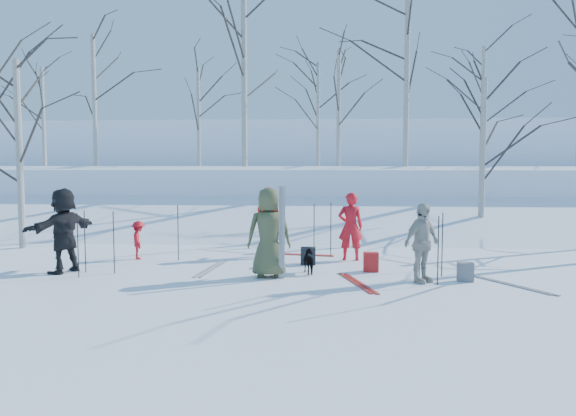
# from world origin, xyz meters

# --- Properties ---
(ground) EXTENTS (120.00, 120.00, 0.00)m
(ground) POSITION_xyz_m (0.00, 0.00, 0.00)
(ground) COLOR white
(ground) RESTS_ON ground
(snow_ramp) EXTENTS (70.00, 9.49, 4.12)m
(snow_ramp) POSITION_xyz_m (0.00, 7.00, 0.15)
(snow_ramp) COLOR white
(snow_ramp) RESTS_ON ground
(snow_plateau) EXTENTS (70.00, 18.00, 2.20)m
(snow_plateau) POSITION_xyz_m (0.00, 17.00, 1.00)
(snow_plateau) COLOR white
(snow_plateau) RESTS_ON ground
(far_hill) EXTENTS (90.00, 30.00, 6.00)m
(far_hill) POSITION_xyz_m (0.00, 38.00, 2.00)
(far_hill) COLOR white
(far_hill) RESTS_ON ground
(skier_olive_center) EXTENTS (0.96, 0.68, 1.86)m
(skier_olive_center) POSITION_xyz_m (-0.26, -0.18, 0.93)
(skier_olive_center) COLOR #434A2C
(skier_olive_center) RESTS_ON ground
(skier_red_north) EXTENTS (0.61, 0.40, 1.65)m
(skier_red_north) POSITION_xyz_m (1.48, 1.97, 0.82)
(skier_red_north) COLOR red
(skier_red_north) RESTS_ON ground
(skier_redor_behind) EXTENTS (1.07, 1.07, 1.74)m
(skier_redor_behind) POSITION_xyz_m (-0.54, 2.42, 0.87)
(skier_redor_behind) COLOR red
(skier_redor_behind) RESTS_ON ground
(skier_red_seated) EXTENTS (0.54, 0.69, 0.94)m
(skier_red_seated) POSITION_xyz_m (-3.69, 1.72, 0.47)
(skier_red_seated) COLOR red
(skier_red_seated) RESTS_ON ground
(skier_cream_east) EXTENTS (0.95, 0.90, 1.57)m
(skier_cream_east) POSITION_xyz_m (2.79, -0.46, 0.79)
(skier_cream_east) COLOR beige
(skier_cream_east) RESTS_ON ground
(skier_grey_west) EXTENTS (1.24, 1.76, 1.83)m
(skier_grey_west) POSITION_xyz_m (-4.71, -0.03, 0.91)
(skier_grey_west) COLOR black
(skier_grey_west) RESTS_ON ground
(dog) EXTENTS (0.47, 0.67, 0.51)m
(dog) POSITION_xyz_m (0.58, 0.29, 0.26)
(dog) COLOR black
(dog) RESTS_ON ground
(upright_ski_left) EXTENTS (0.10, 0.17, 1.90)m
(upright_ski_left) POSITION_xyz_m (-0.00, -0.39, 0.95)
(upright_ski_left) COLOR silver
(upright_ski_left) RESTS_ON ground
(upright_ski_right) EXTENTS (0.12, 0.23, 1.89)m
(upright_ski_right) POSITION_xyz_m (0.05, -0.41, 0.95)
(upright_ski_right) COLOR silver
(upright_ski_right) RESTS_ON ground
(ski_pair_a) EXTENTS (1.89, 2.08, 0.02)m
(ski_pair_a) POSITION_xyz_m (4.52, -0.63, 0.01)
(ski_pair_a) COLOR silver
(ski_pair_a) RESTS_ON ground
(ski_pair_b) EXTENTS (1.24, 2.01, 0.02)m
(ski_pair_b) POSITION_xyz_m (1.54, -0.67, 0.01)
(ski_pair_b) COLOR #AC2018
(ski_pair_b) RESTS_ON ground
(ski_pair_c) EXTENTS (0.58, 1.94, 0.02)m
(ski_pair_c) POSITION_xyz_m (-1.65, 0.56, 0.01)
(ski_pair_c) COLOR silver
(ski_pair_c) RESTS_ON ground
(ski_pair_d) EXTENTS (0.81, 1.96, 0.02)m
(ski_pair_d) POSITION_xyz_m (0.14, 2.65, 0.01)
(ski_pair_d) COLOR #AC2018
(ski_pair_d) RESTS_ON ground
(ski_pole_a) EXTENTS (0.02, 0.02, 1.34)m
(ski_pole_a) POSITION_xyz_m (-4.27, 0.01, 0.67)
(ski_pole_a) COLOR black
(ski_pole_a) RESTS_ON ground
(ski_pole_b) EXTENTS (0.02, 0.02, 1.34)m
(ski_pole_b) POSITION_xyz_m (3.31, 0.14, 0.67)
(ski_pole_b) COLOR black
(ski_pole_b) RESTS_ON ground
(ski_pole_c) EXTENTS (0.02, 0.02, 1.34)m
(ski_pole_c) POSITION_xyz_m (2.77, -0.37, 0.67)
(ski_pole_c) COLOR black
(ski_pole_c) RESTS_ON ground
(ski_pole_d) EXTENTS (0.02, 0.02, 1.34)m
(ski_pole_d) POSITION_xyz_m (3.08, -0.64, 0.67)
(ski_pole_d) COLOR black
(ski_pole_d) RESTS_ON ground
(ski_pole_e) EXTENTS (0.02, 0.02, 1.34)m
(ski_pole_e) POSITION_xyz_m (-4.17, -0.53, 0.67)
(ski_pole_e) COLOR black
(ski_pole_e) RESTS_ON ground
(ski_pole_f) EXTENTS (0.02, 0.02, 1.34)m
(ski_pole_f) POSITION_xyz_m (1.01, 2.76, 0.67)
(ski_pole_f) COLOR black
(ski_pole_f) RESTS_ON ground
(ski_pole_g) EXTENTS (0.02, 0.02, 1.34)m
(ski_pole_g) POSITION_xyz_m (-2.68, 1.65, 0.67)
(ski_pole_g) COLOR black
(ski_pole_g) RESTS_ON ground
(ski_pole_h) EXTENTS (0.02, 0.02, 1.34)m
(ski_pole_h) POSITION_xyz_m (3.03, 0.77, 0.67)
(ski_pole_h) COLOR black
(ski_pole_h) RESTS_ON ground
(ski_pole_i) EXTENTS (0.02, 0.02, 1.34)m
(ski_pole_i) POSITION_xyz_m (-3.60, -0.06, 0.67)
(ski_pole_i) COLOR black
(ski_pole_i) RESTS_ON ground
(ski_pole_j) EXTENTS (0.02, 0.02, 1.34)m
(ski_pole_j) POSITION_xyz_m (0.59, 2.22, 0.67)
(ski_pole_j) COLOR black
(ski_pole_j) RESTS_ON ground
(backpack_red) EXTENTS (0.32, 0.22, 0.42)m
(backpack_red) POSITION_xyz_m (1.88, 0.57, 0.21)
(backpack_red) COLOR #B11B1B
(backpack_red) RESTS_ON ground
(backpack_grey) EXTENTS (0.30, 0.20, 0.38)m
(backpack_grey) POSITION_xyz_m (3.69, -0.31, 0.19)
(backpack_grey) COLOR slate
(backpack_grey) RESTS_ON ground
(backpack_dark) EXTENTS (0.34, 0.24, 0.40)m
(backpack_dark) POSITION_xyz_m (0.48, 1.32, 0.20)
(backpack_dark) COLOR black
(backpack_dark) RESTS_ON ground
(birch_plateau_a) EXTENTS (3.97, 3.97, 4.82)m
(birch_plateau_a) POSITION_xyz_m (1.30, 12.19, 4.61)
(birch_plateau_a) COLOR silver
(birch_plateau_a) RESTS_ON snow_plateau
(birch_plateau_c) EXTENTS (4.01, 4.01, 4.87)m
(birch_plateau_c) POSITION_xyz_m (0.37, 15.28, 4.64)
(birch_plateau_c) COLOR silver
(birch_plateau_c) RESTS_ON snow_plateau
(birch_plateau_d) EXTENTS (4.17, 4.17, 5.10)m
(birch_plateau_d) POSITION_xyz_m (7.48, 13.37, 4.75)
(birch_plateau_d) COLOR silver
(birch_plateau_d) RESTS_ON snow_plateau
(birch_plateau_e) EXTENTS (3.82, 3.82, 4.60)m
(birch_plateau_e) POSITION_xyz_m (-12.55, 14.12, 4.50)
(birch_plateau_e) COLOR silver
(birch_plateau_e) RESTS_ON snow_plateau
(birch_plateau_g) EXTENTS (5.39, 5.39, 6.84)m
(birch_plateau_g) POSITION_xyz_m (3.85, 10.34, 5.62)
(birch_plateau_g) COLOR silver
(birch_plateau_g) RESTS_ON snow_plateau
(birch_plateau_h) EXTENTS (4.47, 4.47, 5.54)m
(birch_plateau_h) POSITION_xyz_m (-9.01, 11.71, 4.97)
(birch_plateau_h) COLOR silver
(birch_plateau_h) RESTS_ON snow_plateau
(birch_plateau_i) EXTENTS (5.73, 5.73, 7.33)m
(birch_plateau_i) POSITION_xyz_m (-2.29, 9.71, 5.86)
(birch_plateau_i) COLOR silver
(birch_plateau_i) RESTS_ON snow_plateau
(birch_plateau_j) EXTENTS (3.68, 3.68, 4.40)m
(birch_plateau_j) POSITION_xyz_m (-5.03, 13.75, 4.40)
(birch_plateau_j) COLOR silver
(birch_plateau_j) RESTS_ON snow_plateau
(birch_edge_a) EXTENTS (4.21, 4.21, 5.15)m
(birch_edge_a) POSITION_xyz_m (-7.52, 3.23, 2.58)
(birch_edge_a) COLOR silver
(birch_edge_a) RESTS_ON ground
(birch_edge_e) EXTENTS (4.08, 4.08, 4.97)m
(birch_edge_e) POSITION_xyz_m (5.70, 6.32, 2.48)
(birch_edge_e) COLOR silver
(birch_edge_e) RESTS_ON ground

